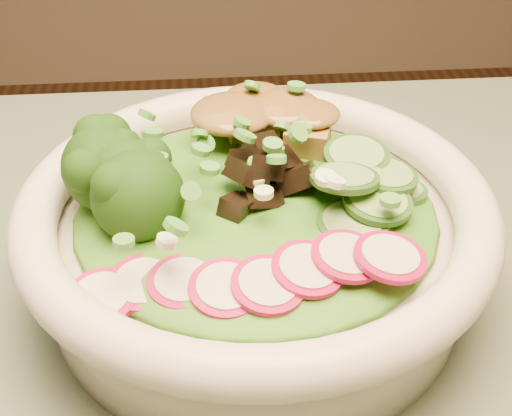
{
  "coord_description": "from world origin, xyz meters",
  "views": [
    {
      "loc": [
        0.13,
        -0.26,
        1.07
      ],
      "look_at": [
        0.16,
        0.1,
        0.81
      ],
      "focal_mm": 50.0,
      "sensor_mm": 36.0,
      "label": 1
    }
  ],
  "objects": [
    {
      "name": "peanut_sauce",
      "position": [
        0.17,
        0.17,
        0.84
      ],
      "size": [
        0.08,
        0.06,
        0.02
      ],
      "primitive_type": "ellipsoid",
      "color": "brown",
      "rests_on": "tofu_cubes"
    },
    {
      "name": "lettuce_bed",
      "position": [
        0.16,
        0.1,
        0.82
      ],
      "size": [
        0.23,
        0.23,
        0.03
      ],
      "primitive_type": "ellipsoid",
      "color": "#245812",
      "rests_on": "salad_bowl"
    },
    {
      "name": "radish_slices",
      "position": [
        0.16,
        0.03,
        0.82
      ],
      "size": [
        0.12,
        0.05,
        0.02
      ],
      "primitive_type": null,
      "rotation": [
        0.0,
        0.0,
        0.04
      ],
      "color": "#A50C42",
      "rests_on": "salad_bowl"
    },
    {
      "name": "cucumber_slices",
      "position": [
        0.23,
        0.09,
        0.83
      ],
      "size": [
        0.08,
        0.08,
        0.04
      ],
      "primitive_type": null,
      "rotation": [
        0.0,
        0.0,
        0.04
      ],
      "color": "#7EA95E",
      "rests_on": "salad_bowl"
    },
    {
      "name": "mushroom_heap",
      "position": [
        0.16,
        0.11,
        0.83
      ],
      "size": [
        0.08,
        0.08,
        0.04
      ],
      "primitive_type": null,
      "rotation": [
        0.0,
        0.0,
        0.04
      ],
      "color": "black",
      "rests_on": "salad_bowl"
    },
    {
      "name": "tofu_cubes",
      "position": [
        0.17,
        0.17,
        0.83
      ],
      "size": [
        0.1,
        0.07,
        0.04
      ],
      "primitive_type": null,
      "rotation": [
        0.0,
        0.0,
        0.04
      ],
      "color": "olive",
      "rests_on": "salad_bowl"
    },
    {
      "name": "broccoli_florets",
      "position": [
        0.09,
        0.1,
        0.83
      ],
      "size": [
        0.09,
        0.08,
        0.05
      ],
      "primitive_type": null,
      "rotation": [
        0.0,
        0.0,
        0.04
      ],
      "color": "black",
      "rests_on": "salad_bowl"
    },
    {
      "name": "scallion_garnish",
      "position": [
        0.16,
        0.1,
        0.84
      ],
      "size": [
        0.21,
        0.21,
        0.03
      ],
      "primitive_type": null,
      "color": "#4B9D37",
      "rests_on": "salad_bowl"
    },
    {
      "name": "salad_bowl",
      "position": [
        0.16,
        0.1,
        0.79
      ],
      "size": [
        0.3,
        0.3,
        0.08
      ],
      "rotation": [
        0.0,
        0.0,
        0.04
      ],
      "color": "silver",
      "rests_on": "dining_table"
    }
  ]
}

